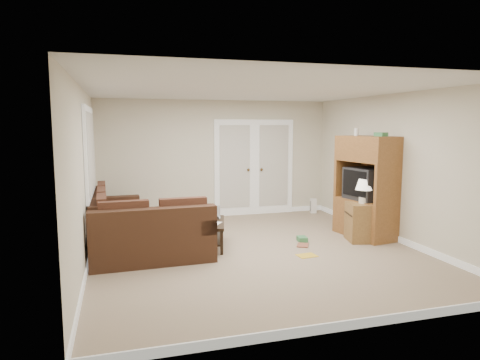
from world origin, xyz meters
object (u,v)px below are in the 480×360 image
object	(u,v)px
sectional_sofa	(131,229)
tv_armoire	(367,186)
side_cabinet	(363,219)
coffee_table	(209,233)

from	to	relation	value
sectional_sofa	tv_armoire	xyz separation A→B (m)	(4.05, -0.30, 0.58)
sectional_sofa	side_cabinet	distance (m)	3.86
sectional_sofa	coffee_table	distance (m)	1.24
side_cabinet	tv_armoire	bearing A→B (deg)	62.56
tv_armoire	side_cabinet	distance (m)	0.62
sectional_sofa	side_cabinet	world-z (taller)	side_cabinet
tv_armoire	side_cabinet	world-z (taller)	tv_armoire
sectional_sofa	coffee_table	bearing A→B (deg)	-8.88
sectional_sofa	side_cabinet	bearing A→B (deg)	-10.27
tv_armoire	side_cabinet	xyz separation A→B (m)	(-0.22, -0.26, -0.52)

